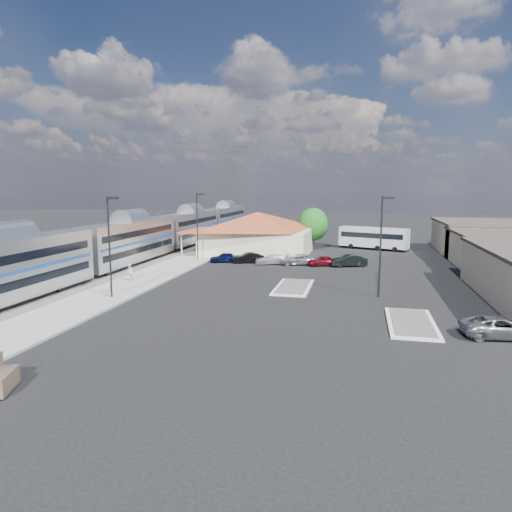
# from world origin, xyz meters

# --- Properties ---
(ground) EXTENTS (280.00, 280.00, 0.00)m
(ground) POSITION_xyz_m (0.00, 0.00, 0.00)
(ground) COLOR black
(ground) RESTS_ON ground
(railbed) EXTENTS (16.00, 100.00, 0.12)m
(railbed) POSITION_xyz_m (-21.00, 8.00, 0.06)
(railbed) COLOR #4C4944
(railbed) RESTS_ON ground
(platform) EXTENTS (5.50, 92.00, 0.18)m
(platform) POSITION_xyz_m (-12.00, 6.00, 0.09)
(platform) COLOR gray
(platform) RESTS_ON ground
(passenger_train) EXTENTS (3.00, 104.00, 5.55)m
(passenger_train) POSITION_xyz_m (-18.00, 10.96, 2.87)
(passenger_train) COLOR silver
(passenger_train) RESTS_ON ground
(freight_cars) EXTENTS (2.80, 46.00, 4.00)m
(freight_cars) POSITION_xyz_m (-24.00, 5.44, 1.93)
(freight_cars) COLOR black
(freight_cars) RESTS_ON ground
(station_depot) EXTENTS (18.35, 12.24, 6.20)m
(station_depot) POSITION_xyz_m (-4.56, 24.00, 3.13)
(station_depot) COLOR beige
(station_depot) RESTS_ON ground
(traffic_island_south) EXTENTS (3.30, 7.50, 0.21)m
(traffic_island_south) POSITION_xyz_m (4.00, 2.00, 0.10)
(traffic_island_south) COLOR silver
(traffic_island_south) RESTS_ON ground
(traffic_island_north) EXTENTS (3.30, 7.50, 0.21)m
(traffic_island_north) POSITION_xyz_m (14.00, -8.00, 0.10)
(traffic_island_north) COLOR silver
(traffic_island_north) RESTS_ON ground
(lamp_plat_s) EXTENTS (1.08, 0.25, 9.00)m
(lamp_plat_s) POSITION_xyz_m (-10.90, -6.00, 5.34)
(lamp_plat_s) COLOR black
(lamp_plat_s) RESTS_ON ground
(lamp_plat_n) EXTENTS (1.08, 0.25, 9.00)m
(lamp_plat_n) POSITION_xyz_m (-10.90, 16.00, 5.34)
(lamp_plat_n) COLOR black
(lamp_plat_n) RESTS_ON ground
(lamp_lot) EXTENTS (1.08, 0.25, 9.00)m
(lamp_lot) POSITION_xyz_m (12.10, 0.00, 5.34)
(lamp_lot) COLOR black
(lamp_lot) RESTS_ON ground
(tree_depot) EXTENTS (4.71, 4.71, 6.63)m
(tree_depot) POSITION_xyz_m (3.00, 30.00, 4.02)
(tree_depot) COLOR #382314
(tree_depot) RESTS_ON ground
(suv) EXTENTS (5.34, 2.94, 1.41)m
(suv) POSITION_xyz_m (19.44, -9.83, 0.71)
(suv) COLOR gray
(suv) RESTS_ON ground
(coach_bus) EXTENTS (10.95, 6.00, 3.47)m
(coach_bus) POSITION_xyz_m (12.32, 32.64, 2.00)
(coach_bus) COLOR silver
(coach_bus) RESTS_ON ground
(person_a) EXTENTS (0.55, 0.69, 1.63)m
(person_a) POSITION_xyz_m (-11.78, -4.77, 1.00)
(person_a) COLOR #ABCD40
(person_a) RESTS_ON platform
(person_b) EXTENTS (0.92, 1.04, 1.80)m
(person_b) POSITION_xyz_m (-12.96, 0.87, 1.08)
(person_b) COLOR silver
(person_b) RESTS_ON platform
(parked_car_a) EXTENTS (4.11, 2.68, 1.30)m
(parked_car_a) POSITION_xyz_m (-7.10, 15.28, 0.65)
(parked_car_a) COLOR #0B123B
(parked_car_a) RESTS_ON ground
(parked_car_b) EXTENTS (4.32, 2.92, 1.35)m
(parked_car_b) POSITION_xyz_m (-3.90, 15.58, 0.67)
(parked_car_b) COLOR black
(parked_car_b) RESTS_ON ground
(parked_car_c) EXTENTS (4.72, 3.15, 1.27)m
(parked_car_c) POSITION_xyz_m (-0.70, 15.28, 0.64)
(parked_car_c) COLOR silver
(parked_car_c) RESTS_ON ground
(parked_car_d) EXTENTS (5.22, 3.43, 1.33)m
(parked_car_d) POSITION_xyz_m (2.50, 15.58, 0.67)
(parked_car_d) COLOR #95979D
(parked_car_d) RESTS_ON ground
(parked_car_e) EXTENTS (4.06, 2.68, 1.28)m
(parked_car_e) POSITION_xyz_m (5.70, 15.28, 0.64)
(parked_car_e) COLOR maroon
(parked_car_e) RESTS_ON ground
(parked_car_f) EXTENTS (4.79, 3.00, 1.49)m
(parked_car_f) POSITION_xyz_m (8.90, 15.58, 0.75)
(parked_car_f) COLOR black
(parked_car_f) RESTS_ON ground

